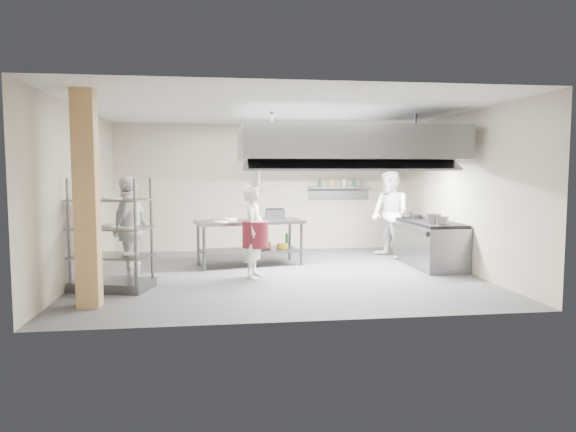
{
  "coord_description": "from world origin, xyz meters",
  "views": [
    {
      "loc": [
        -1.08,
        -9.25,
        1.89
      ],
      "look_at": [
        0.18,
        0.2,
        1.06
      ],
      "focal_mm": 32.0,
      "sensor_mm": 36.0,
      "label": 1
    }
  ],
  "objects": [
    {
      "name": "griddle",
      "position": [
        0.04,
        1.16,
        1.01
      ],
      "size": [
        0.43,
        0.35,
        0.2
      ],
      "primitive_type": "cube",
      "rotation": [
        0.0,
        0.0,
        -0.08
      ],
      "color": "slate",
      "rests_on": "island_worktop"
    },
    {
      "name": "chef_plating",
      "position": [
        -2.6,
        -0.31,
        0.91
      ],
      "size": [
        0.74,
        1.15,
        1.82
      ],
      "primitive_type": "imported",
      "rotation": [
        0.0,
        0.0,
        -1.87
      ],
      "color": "silver",
      "rests_on": "floor"
    },
    {
      "name": "column",
      "position": [
        -2.9,
        -1.9,
        1.5
      ],
      "size": [
        0.3,
        0.3,
        3.0
      ],
      "primitive_type": "cube",
      "color": "tan",
      "rests_on": "floor"
    },
    {
      "name": "hood_strip_a",
      "position": [
        0.4,
        0.4,
        2.08
      ],
      "size": [
        1.6,
        0.12,
        0.04
      ],
      "primitive_type": "cube",
      "color": "white",
      "rests_on": "exhaust_hood"
    },
    {
      "name": "island_undershelf",
      "position": [
        -0.49,
        1.0,
        0.3
      ],
      "size": [
        2.06,
        1.15,
        0.04
      ],
      "primitive_type": "cube",
      "rotation": [
        0.0,
        0.0,
        0.19
      ],
      "color": "slate",
      "rests_on": "island"
    },
    {
      "name": "wall_shelf",
      "position": [
        1.8,
        2.84,
        1.5
      ],
      "size": [
        1.5,
        0.28,
        0.04
      ],
      "primitive_type": "cube",
      "color": "slate",
      "rests_on": "wall_back"
    },
    {
      "name": "wall_back",
      "position": [
        0.0,
        3.0,
        1.5
      ],
      "size": [
        7.0,
        0.0,
        7.0
      ],
      "primitive_type": "plane",
      "rotation": [
        1.57,
        0.0,
        0.0
      ],
      "color": "#AFA18B",
      "rests_on": "ground"
    },
    {
      "name": "exhaust_hood",
      "position": [
        1.3,
        0.4,
        2.4
      ],
      "size": [
        4.0,
        2.5,
        0.6
      ],
      "primitive_type": "cube",
      "color": "slate",
      "rests_on": "ceiling"
    },
    {
      "name": "chef_line",
      "position": [
        2.6,
        1.5,
        0.96
      ],
      "size": [
        1.01,
        1.13,
        1.92
      ],
      "primitive_type": "imported",
      "rotation": [
        0.0,
        0.0,
        -1.21
      ],
      "color": "silver",
      "rests_on": "floor"
    },
    {
      "name": "cooking_range",
      "position": [
        3.08,
        0.5,
        0.42
      ],
      "size": [
        0.8,
        2.0,
        0.84
      ],
      "primitive_type": "cube",
      "color": "gray",
      "rests_on": "floor"
    },
    {
      "name": "wall_right",
      "position": [
        3.5,
        0.0,
        1.5
      ],
      "size": [
        0.0,
        6.0,
        6.0
      ],
      "primitive_type": "plane",
      "rotation": [
        1.57,
        0.0,
        -1.57
      ],
      "color": "#AFA18B",
      "rests_on": "ground"
    },
    {
      "name": "range_top",
      "position": [
        3.08,
        0.5,
        0.87
      ],
      "size": [
        0.78,
        1.96,
        0.06
      ],
      "primitive_type": "cube",
      "color": "black",
      "rests_on": "cooking_range"
    },
    {
      "name": "hood_strip_b",
      "position": [
        2.2,
        0.4,
        2.08
      ],
      "size": [
        1.6,
        0.12,
        0.04
      ],
      "primitive_type": "cube",
      "color": "white",
      "rests_on": "exhaust_hood"
    },
    {
      "name": "island",
      "position": [
        -0.49,
        1.0,
        0.46
      ],
      "size": [
        2.25,
        1.27,
        0.91
      ],
      "primitive_type": null,
      "rotation": [
        0.0,
        0.0,
        0.19
      ],
      "color": "slate",
      "rests_on": "floor"
    },
    {
      "name": "stockpot",
      "position": [
        2.95,
        -0.01,
        1.0
      ],
      "size": [
        0.28,
        0.28,
        0.19
      ],
      "primitive_type": "cylinder",
      "color": "gray",
      "rests_on": "range_top"
    },
    {
      "name": "wall_left",
      "position": [
        -3.5,
        0.0,
        1.5
      ],
      "size": [
        0.0,
        6.0,
        6.0
      ],
      "primitive_type": "plane",
      "rotation": [
        1.57,
        0.0,
        1.57
      ],
      "color": "#AFA18B",
      "rests_on": "ground"
    },
    {
      "name": "island_worktop",
      "position": [
        -0.49,
        1.0,
        0.88
      ],
      "size": [
        2.25,
        1.27,
        0.06
      ],
      "primitive_type": "cube",
      "rotation": [
        0.0,
        0.0,
        0.19
      ],
      "color": "slate",
      "rests_on": "island"
    },
    {
      "name": "wicker_basket",
      "position": [
        -0.26,
        1.06,
        0.39
      ],
      "size": [
        0.39,
        0.35,
        0.14
      ],
      "primitive_type": "cube",
      "rotation": [
        0.0,
        0.0,
        0.51
      ],
      "color": "olive",
      "rests_on": "island_undershelf"
    },
    {
      "name": "ceiling",
      "position": [
        0.0,
        0.0,
        3.0
      ],
      "size": [
        7.0,
        7.0,
        0.0
      ],
      "primitive_type": "plane",
      "rotation": [
        3.14,
        0.0,
        0.0
      ],
      "color": "silver",
      "rests_on": "wall_back"
    },
    {
      "name": "plate_stack",
      "position": [
        -2.8,
        -0.86,
        0.57
      ],
      "size": [
        0.28,
        0.28,
        0.05
      ],
      "primitive_type": "cylinder",
      "color": "white",
      "rests_on": "pass_rack"
    },
    {
      "name": "chef_head",
      "position": [
        -0.49,
        -0.23,
        0.83
      ],
      "size": [
        0.55,
        0.69,
        1.65
      ],
      "primitive_type": "imported",
      "rotation": [
        0.0,
        0.0,
        1.28
      ],
      "color": "silver",
      "rests_on": "floor"
    },
    {
      "name": "floor",
      "position": [
        0.0,
        0.0,
        0.0
      ],
      "size": [
        7.0,
        7.0,
        0.0
      ],
      "primitive_type": "plane",
      "color": "#3D3D3F",
      "rests_on": "ground"
    },
    {
      "name": "pass_rack",
      "position": [
        -2.8,
        -0.86,
        0.89
      ],
      "size": [
        1.34,
        0.99,
        1.79
      ],
      "primitive_type": null,
      "rotation": [
        0.0,
        0.0,
        -0.28
      ],
      "color": "gray",
      "rests_on": "floor"
    }
  ]
}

